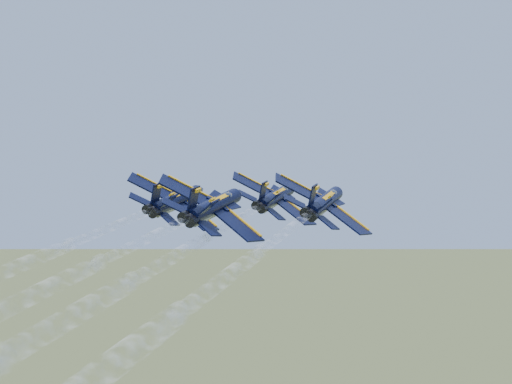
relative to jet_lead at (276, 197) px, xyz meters
The scene contains 6 objects.
jet_lead is the anchor object (origin of this frame).
jet_left 15.12m from the jet_lead, 117.18° to the right, with size 11.20×17.20×7.01m.
jet_right 14.89m from the jet_lead, 39.87° to the right, with size 11.20×17.20×7.01m.
jet_slot 22.71m from the jet_lead, 79.28° to the right, with size 11.20×17.20×7.01m.
smoke_trail_lead 54.74m from the jet_lead, 76.69° to the right, with size 18.74×71.24×2.91m.
smoke_trail_right 67.25m from the jet_lead, 69.07° to the right, with size 18.74×71.24×2.91m.
Camera 1 is at (46.33, -86.03, 110.30)m, focal length 55.00 mm.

